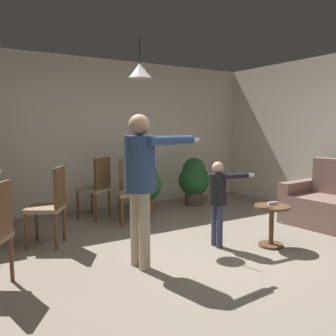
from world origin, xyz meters
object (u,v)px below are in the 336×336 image
(person_adult, at_px, (141,174))
(spare_remote_on_table, at_px, (273,203))
(potted_plant_corner, at_px, (144,184))
(dining_chair_near_wall, at_px, (51,203))
(dining_chair_centre_back, at_px, (97,186))
(dining_chair_spare, at_px, (132,189))
(side_table_by_couch, at_px, (272,221))
(potted_plant_by_wall, at_px, (194,179))
(person_child, at_px, (218,194))

(person_adult, relative_size, spare_remote_on_table, 12.48)
(person_adult, relative_size, potted_plant_corner, 1.77)
(dining_chair_near_wall, bearing_deg, dining_chair_centre_back, -14.15)
(dining_chair_spare, distance_m, potted_plant_corner, 0.73)
(dining_chair_centre_back, relative_size, dining_chair_spare, 1.00)
(side_table_by_couch, bearing_deg, dining_chair_centre_back, 119.03)
(side_table_by_couch, relative_size, potted_plant_corner, 0.57)
(side_table_by_couch, bearing_deg, dining_chair_spare, 117.60)
(side_table_by_couch, relative_size, dining_chair_near_wall, 0.52)
(dining_chair_spare, height_order, potted_plant_by_wall, dining_chair_spare)
(person_child, bearing_deg, potted_plant_by_wall, 156.26)
(person_child, bearing_deg, potted_plant_corner, -176.96)
(person_child, relative_size, dining_chair_near_wall, 1.07)
(person_adult, relative_size, dining_chair_centre_back, 1.62)
(dining_chair_spare, relative_size, potted_plant_by_wall, 1.10)
(person_adult, xyz_separation_m, person_child, (1.12, 0.09, -0.34))
(dining_chair_centre_back, distance_m, spare_remote_on_table, 2.79)
(person_child, bearing_deg, dining_chair_near_wall, -117.87)
(potted_plant_by_wall, bearing_deg, potted_plant_corner, -178.09)
(side_table_by_couch, distance_m, person_adult, 1.84)
(dining_chair_spare, height_order, spare_remote_on_table, dining_chair_spare)
(person_child, height_order, dining_chair_near_wall, person_child)
(side_table_by_couch, bearing_deg, potted_plant_corner, 101.54)
(dining_chair_near_wall, relative_size, dining_chair_spare, 1.00)
(potted_plant_corner, bearing_deg, dining_chair_near_wall, -152.53)
(dining_chair_near_wall, height_order, potted_plant_by_wall, dining_chair_near_wall)
(side_table_by_couch, xyz_separation_m, person_adult, (-1.69, 0.26, 0.68))
(side_table_by_couch, xyz_separation_m, dining_chair_near_wall, (-2.33, 1.49, 0.22))
(potted_plant_by_wall, bearing_deg, dining_chair_spare, -160.27)
(potted_plant_by_wall, bearing_deg, person_child, -118.85)
(person_child, height_order, potted_plant_corner, person_child)
(side_table_by_couch, xyz_separation_m, spare_remote_on_table, (0.05, 0.04, 0.21))
(dining_chair_centre_back, distance_m, potted_plant_corner, 0.86)
(dining_chair_near_wall, xyz_separation_m, dining_chair_centre_back, (0.97, 0.96, 0.00))
(side_table_by_couch, relative_size, dining_chair_spare, 0.52)
(dining_chair_near_wall, distance_m, dining_chair_centre_back, 1.36)
(side_table_by_couch, height_order, dining_chair_centre_back, dining_chair_centre_back)
(person_child, bearing_deg, spare_remote_on_table, 68.10)
(dining_chair_centre_back, height_order, potted_plant_corner, dining_chair_centre_back)
(potted_plant_corner, bearing_deg, side_table_by_couch, -78.46)
(dining_chair_centre_back, bearing_deg, potted_plant_by_wall, -30.50)
(dining_chair_near_wall, height_order, dining_chair_spare, same)
(dining_chair_spare, distance_m, potted_plant_by_wall, 1.69)
(dining_chair_centre_back, xyz_separation_m, dining_chair_spare, (0.36, -0.54, 0.00))
(person_child, height_order, dining_chair_spare, person_child)
(dining_chair_near_wall, height_order, potted_plant_corner, dining_chair_near_wall)
(side_table_by_couch, distance_m, dining_chair_spare, 2.16)
(person_adult, distance_m, dining_chair_spare, 1.84)
(side_table_by_couch, height_order, person_child, person_child)
(potted_plant_corner, bearing_deg, spare_remote_on_table, -77.22)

